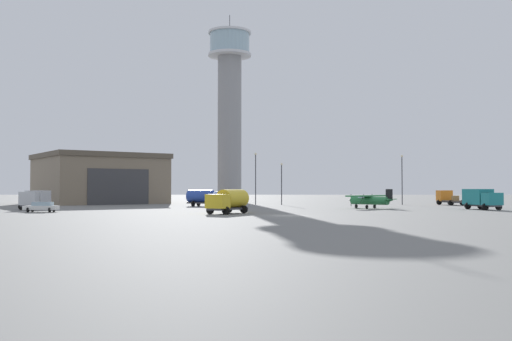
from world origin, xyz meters
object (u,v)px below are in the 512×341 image
Objects in this scene: truck_fuel_tanker_yellow at (226,200)px; light_post_centre at (400,175)px; control_tower at (227,101)px; car_white at (39,207)px; light_post_north at (253,174)px; truck_flatbed_orange at (445,198)px; truck_box_teal at (479,198)px; truck_box_silver at (33,199)px; airplane_green at (368,199)px; light_post_east at (279,180)px; truck_fuel_tanker_blue at (204,197)px.

truck_fuel_tanker_yellow is 48.24m from light_post_centre.
control_tower reaches higher than car_white.
light_post_north is at bearing -131.10° from car_white.
truck_box_teal is at bearing 162.06° from truck_flatbed_orange.
truck_box_silver is at bearing -84.61° from truck_fuel_tanker_yellow.
control_tower is 64.86m from car_white.
car_white is (-64.79, -31.42, -0.59)m from truck_flatbed_orange.
truck_box_silver is (-50.71, -4.02, 0.20)m from airplane_green.
truck_box_silver is 0.62× the size of light_post_north.
light_post_east reaches higher than truck_box_teal.
truck_fuel_tanker_yellow is 37.80m from light_post_east.
light_post_centre is at bearing 112.25° from truck_box_silver.
truck_box_silver is (-24.16, -13.95, 0.01)m from truck_fuel_tanker_blue.
truck_fuel_tanker_yellow is 1.57× the size of car_white.
truck_box_teal is (42.23, -14.19, 0.09)m from truck_fuel_tanker_blue.
light_post_east is at bearing 123.12° from truck_box_silver.
light_post_centre reaches higher than car_white.
control_tower is 10.09× the size of car_white.
light_post_centre is (-5.71, 23.40, 3.91)m from truck_box_teal.
truck_box_silver is at bearing -144.21° from light_post_north.
light_post_east is (11.07, -24.11, -18.85)m from control_tower.
light_post_east is 22.95m from light_post_centre.
airplane_green is at bearing -47.64° from light_post_north.
airplane_green reaches higher than truck_flatbed_orange.
truck_fuel_tanker_yellow is 0.72× the size of light_post_centre.
truck_box_silver is at bearing -159.11° from light_post_centre.
light_post_east is (8.31, 36.74, 3.14)m from truck_fuel_tanker_yellow.
light_post_east reaches higher than airplane_green.
truck_fuel_tanker_blue is 1.06× the size of truck_fuel_tanker_yellow.
truck_box_teal is 62.70m from car_white.
light_post_north is (-36.29, 1.15, 4.51)m from truck_flatbed_orange.
light_post_centre is (56.38, 32.08, 4.87)m from car_white.
truck_box_silver is (-66.39, 0.23, -0.07)m from truck_box_teal.
truck_fuel_tanker_blue is (-26.55, 9.94, 0.19)m from airplane_green.
truck_flatbed_orange is (42.41, -24.98, -22.33)m from control_tower.
light_post_east reaches higher than truck_box_silver.
truck_flatbed_orange is (18.39, 18.48, -0.09)m from airplane_green.
light_post_east reaches higher than truck_fuel_tanker_blue.
airplane_green is at bearing 124.00° from truck_flatbed_orange.
light_post_north is 1.05× the size of light_post_centre.
truck_box_teal is at bearing -76.29° from light_post_centre.
truck_box_silver is 0.90× the size of truck_fuel_tanker_yellow.
truck_box_teal is at bearing -50.23° from control_tower.
control_tower is at bearing 144.43° from light_post_centre.
truck_box_teal is 39.21m from truck_fuel_tanker_yellow.
truck_box_silver is 65.08m from light_post_centre.
light_post_north is at bearing -138.40° from truck_box_teal.
truck_fuel_tanker_yellow is at bearing -95.18° from light_post_north.
truck_flatbed_orange is at bearing -154.04° from car_white.
truck_box_teal reaches higher than car_white.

